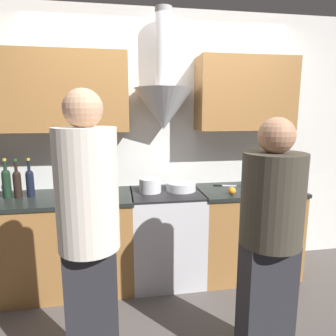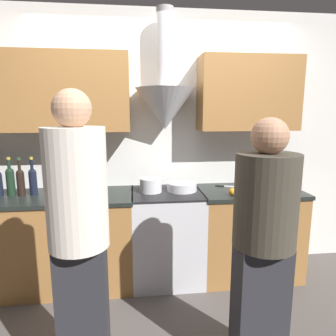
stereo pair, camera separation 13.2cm
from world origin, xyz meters
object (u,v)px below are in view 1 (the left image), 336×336
at_px(wine_bottle_4, 6,182).
at_px(orange_fruit, 232,191).
at_px(stock_pot, 150,185).
at_px(saucepan, 256,183).
at_px(person_foreground_left, 90,241).
at_px(mixing_bowl, 181,186).
at_px(wine_bottle_5, 17,182).
at_px(person_foreground_right, 270,238).
at_px(wine_bottle_6, 30,182).
at_px(stove_range, 166,235).

xyz_separation_m(wine_bottle_4, orange_fruit, (1.99, -0.23, -0.11)).
xyz_separation_m(stock_pot, saucepan, (1.05, -0.04, -0.01)).
distance_m(saucepan, person_foreground_left, 1.91).
bearing_deg(mixing_bowl, wine_bottle_5, -179.97).
distance_m(wine_bottle_4, person_foreground_right, 2.21).
xyz_separation_m(orange_fruit, saucepan, (0.32, 0.17, 0.02)).
relative_size(wine_bottle_4, wine_bottle_5, 1.01).
bearing_deg(wine_bottle_6, mixing_bowl, -0.47).
bearing_deg(orange_fruit, wine_bottle_4, 173.38).
relative_size(stock_pot, saucepan, 1.14).
bearing_deg(orange_fruit, person_foreground_left, -138.80).
height_order(wine_bottle_4, wine_bottle_5, wine_bottle_4).
bearing_deg(wine_bottle_6, stock_pot, -1.08).
relative_size(mixing_bowl, person_foreground_right, 0.18).
height_order(wine_bottle_5, stock_pot, wine_bottle_5).
relative_size(orange_fruit, saucepan, 0.39).
xyz_separation_m(stock_pot, person_foreground_left, (-0.45, -1.24, 0.02)).
height_order(wine_bottle_6, saucepan, wine_bottle_6).
relative_size(wine_bottle_6, person_foreground_right, 0.22).
height_order(wine_bottle_5, orange_fruit, wine_bottle_5).
distance_m(stove_range, mixing_bowl, 0.50).
bearing_deg(person_foreground_left, wine_bottle_4, 123.01).
distance_m(wine_bottle_5, person_foreground_left, 1.44).
height_order(saucepan, person_foreground_left, person_foreground_left).
distance_m(mixing_bowl, orange_fruit, 0.48).
bearing_deg(mixing_bowl, wine_bottle_4, 179.50).
bearing_deg(stove_range, stock_pot, 171.73).
distance_m(mixing_bowl, person_foreground_right, 1.21).
height_order(stock_pot, orange_fruit, stock_pot).
bearing_deg(wine_bottle_6, orange_fruit, -7.25).
xyz_separation_m(wine_bottle_5, wine_bottle_6, (0.10, 0.01, 0.00)).
distance_m(wine_bottle_5, mixing_bowl, 1.47).
distance_m(wine_bottle_6, mixing_bowl, 1.37).
bearing_deg(wine_bottle_6, saucepan, -1.68).
bearing_deg(mixing_bowl, saucepan, -3.90).
xyz_separation_m(stove_range, wine_bottle_6, (-1.22, 0.04, 0.58)).
distance_m(orange_fruit, saucepan, 0.36).
distance_m(wine_bottle_4, wine_bottle_5, 0.09).
bearing_deg(person_foreground_left, orange_fruit, 41.20).
xyz_separation_m(wine_bottle_4, mixing_bowl, (1.56, -0.01, -0.10)).
distance_m(stock_pot, mixing_bowl, 0.30).
xyz_separation_m(stove_range, wine_bottle_4, (-1.41, 0.04, 0.58)).
bearing_deg(saucepan, wine_bottle_4, 178.40).
bearing_deg(wine_bottle_4, wine_bottle_5, -8.98).
distance_m(wine_bottle_4, stock_pot, 1.27).
relative_size(stove_range, wine_bottle_6, 2.52).
distance_m(wine_bottle_4, orange_fruit, 2.01).
distance_m(wine_bottle_4, wine_bottle_6, 0.19).
xyz_separation_m(wine_bottle_4, stock_pot, (1.26, -0.02, -0.08)).
xyz_separation_m(stove_range, orange_fruit, (0.58, -0.19, 0.47)).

